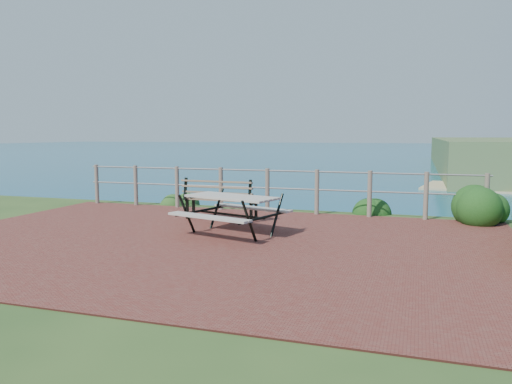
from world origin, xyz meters
TOP-DOWN VIEW (x-y plane):
  - ground at (0.00, 0.00)m, footprint 10.00×7.00m
  - ocean at (0.00, 200.00)m, footprint 1200.00×1200.00m
  - safety_railing at (0.00, 3.35)m, footprint 9.40×0.10m
  - picnic_table at (0.16, 0.64)m, footprint 1.76×1.38m
  - park_bench at (-0.61, 2.04)m, footprint 1.57×0.44m
  - shrub_right_edge at (4.52, 3.31)m, footprint 0.95×0.95m
  - shrub_lip_west at (-2.70, 4.02)m, footprint 0.82×0.82m
  - shrub_lip_east at (2.14, 4.03)m, footprint 0.75×0.75m

SIDE VIEW (x-z plane):
  - ground at x=0.00m, z-range -0.06..0.06m
  - ocean at x=0.00m, z-range 0.00..0.00m
  - shrub_right_edge at x=4.52m, z-range -0.68..0.68m
  - shrub_lip_west at x=-2.70m, z-range -0.29..0.29m
  - shrub_lip_east at x=2.14m, z-range -0.24..0.24m
  - picnic_table at x=0.16m, z-range 0.10..0.79m
  - safety_railing at x=0.00m, z-range 0.07..1.07m
  - park_bench at x=-0.61m, z-range 0.14..1.02m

